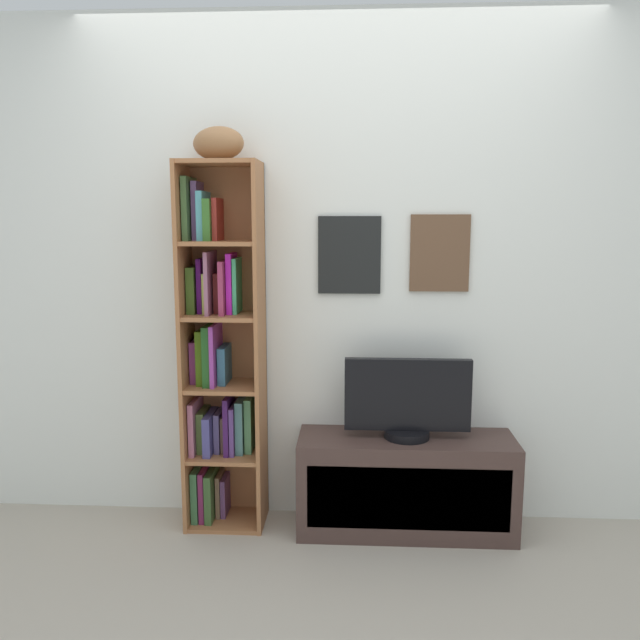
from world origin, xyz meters
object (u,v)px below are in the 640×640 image
object	(u,v)px
football	(218,143)
television	(407,400)
tv_stand	(406,484)
bookshelf	(219,357)

from	to	relation	value
football	television	distance (m)	1.51
tv_stand	television	distance (m)	0.43
football	tv_stand	size ratio (longest dim) A/B	0.24
bookshelf	football	xyz separation A→B (m)	(0.03, -0.03, 1.02)
television	tv_stand	bearing A→B (deg)	-90.00
tv_stand	football	bearing A→B (deg)	177.79
bookshelf	football	world-z (taller)	football
bookshelf	tv_stand	world-z (taller)	bookshelf
bookshelf	tv_stand	bearing A→B (deg)	-3.99
football	tv_stand	world-z (taller)	football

